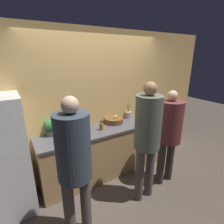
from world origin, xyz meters
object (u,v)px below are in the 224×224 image
object	(u,v)px
person_center	(147,132)
fruit_bowl	(114,120)
potted_plant	(50,127)
utensil_crock	(128,115)
person_right	(169,129)
person_left	(74,159)
cup_yellow	(60,140)
bottle_amber	(101,126)

from	to	relation	value
person_center	fruit_bowl	bearing A→B (deg)	86.82
potted_plant	utensil_crock	bearing A→B (deg)	0.33
person_center	utensil_crock	bearing A→B (deg)	67.09
person_right	potted_plant	world-z (taller)	person_right
fruit_bowl	utensil_crock	xyz separation A→B (m)	(0.39, 0.07, 0.02)
person_center	potted_plant	distance (m)	1.53
person_left	utensil_crock	xyz separation A→B (m)	(1.55, 1.10, -0.09)
person_center	person_right	distance (m)	0.58
person_left	fruit_bowl	world-z (taller)	person_left
cup_yellow	person_center	bearing A→B (deg)	-34.37
person_right	bottle_amber	world-z (taller)	person_right
utensil_crock	cup_yellow	xyz separation A→B (m)	(-1.50, -0.33, -0.03)
bottle_amber	cup_yellow	world-z (taller)	bottle_amber
person_center	utensil_crock	world-z (taller)	person_center
person_center	person_right	world-z (taller)	person_center
potted_plant	fruit_bowl	bearing A→B (deg)	-2.94
person_left	utensil_crock	world-z (taller)	person_left
person_left	fruit_bowl	xyz separation A→B (m)	(1.16, 1.03, -0.11)
person_right	utensil_crock	xyz separation A→B (m)	(-0.12, 0.96, -0.02)
person_left	person_right	distance (m)	1.68
utensil_crock	fruit_bowl	bearing A→B (deg)	-169.90
person_left	person_center	distance (m)	1.11
person_center	cup_yellow	bearing A→B (deg)	145.63
person_left	fruit_bowl	bearing A→B (deg)	41.68
fruit_bowl	utensil_crock	world-z (taller)	utensil_crock
person_left	potted_plant	size ratio (longest dim) A/B	6.60
person_left	utensil_crock	distance (m)	1.90
bottle_amber	potted_plant	world-z (taller)	potted_plant
bottle_amber	cup_yellow	xyz separation A→B (m)	(-0.74, -0.09, -0.03)
bottle_amber	potted_plant	bearing A→B (deg)	163.81
person_center	cup_yellow	distance (m)	1.29
utensil_crock	potted_plant	bearing A→B (deg)	-179.67
bottle_amber	person_left	bearing A→B (deg)	-132.63
person_center	potted_plant	bearing A→B (deg)	137.03
bottle_amber	person_right	bearing A→B (deg)	-39.28
person_center	fruit_bowl	size ratio (longest dim) A/B	5.08
fruit_bowl	potted_plant	xyz separation A→B (m)	(-1.17, 0.06, 0.10)
person_right	cup_yellow	distance (m)	1.74
cup_yellow	person_left	bearing A→B (deg)	-93.74
person_right	cup_yellow	world-z (taller)	person_right
fruit_bowl	bottle_amber	size ratio (longest dim) A/B	2.20
person_left	utensil_crock	bearing A→B (deg)	35.42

